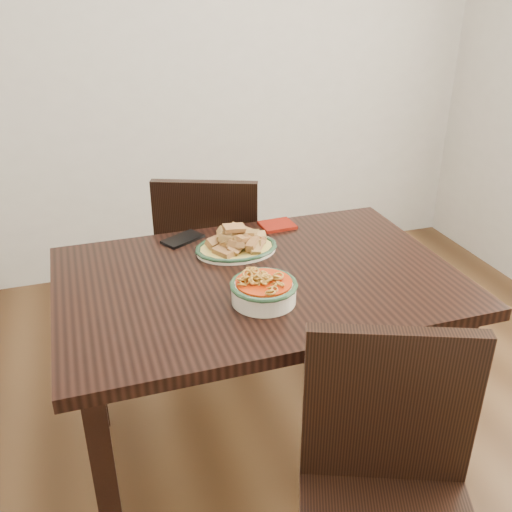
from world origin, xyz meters
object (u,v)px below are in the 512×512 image
object	(u,v)px
fish_plate	(236,240)
dining_table	(258,301)
chair_far	(211,259)
noodle_bowl	(264,288)
chair_near	(389,492)
smartphone	(183,239)

from	to	relation	value
fish_plate	dining_table	bearing A→B (deg)	-85.35
chair_far	noodle_bowl	xyz separation A→B (m)	(-0.03, -0.81, 0.29)
chair_near	smartphone	bearing A→B (deg)	126.78
dining_table	chair_near	world-z (taller)	chair_near
smartphone	chair_near	bearing A→B (deg)	-104.09
fish_plate	noodle_bowl	xyz separation A→B (m)	(-0.02, -0.35, -0.00)
chair_far	fish_plate	world-z (taller)	chair_far
dining_table	chair_far	size ratio (longest dim) A/B	1.41
fish_plate	chair_far	bearing A→B (deg)	87.99
noodle_bowl	smartphone	world-z (taller)	noodle_bowl
smartphone	fish_plate	bearing A→B (deg)	-72.14
dining_table	chair_far	world-z (taller)	chair_far
chair_near	fish_plate	xyz separation A→B (m)	(-0.11, 0.88, 0.30)
dining_table	noodle_bowl	distance (m)	0.21
smartphone	chair_far	bearing A→B (deg)	31.96
fish_plate	smartphone	distance (m)	0.22
fish_plate	noodle_bowl	size ratio (longest dim) A/B	1.39
dining_table	fish_plate	xyz separation A→B (m)	(-0.02, 0.19, 0.14)
chair_far	smartphone	xyz separation A→B (m)	(-0.17, -0.31, 0.26)
dining_table	chair_near	bearing A→B (deg)	-81.87
dining_table	smartphone	distance (m)	0.39
fish_plate	chair_near	bearing A→B (deg)	-82.61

